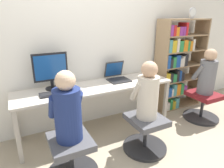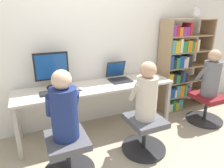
{
  "view_description": "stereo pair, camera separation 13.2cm",
  "coord_description": "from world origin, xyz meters",
  "px_view_note": "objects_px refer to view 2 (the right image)",
  "views": [
    {
      "loc": [
        -1.0,
        -2.15,
        1.65
      ],
      "look_at": [
        0.14,
        0.08,
        0.78
      ],
      "focal_mm": 32.0,
      "sensor_mm": 36.0,
      "label": 1
    },
    {
      "loc": [
        -0.88,
        -2.21,
        1.65
      ],
      "look_at": [
        0.14,
        0.08,
        0.78
      ],
      "focal_mm": 32.0,
      "sensor_mm": 36.0,
      "label": 2
    }
  ],
  "objects_px": {
    "office_chair_side": "(206,107)",
    "person_near_shelf": "(211,75)",
    "desktop_monitor": "(52,69)",
    "office_chair_right": "(144,133)",
    "person_at_monitor": "(64,108)",
    "office_chair_left": "(68,155)",
    "person_at_laptop": "(147,93)",
    "laptop": "(119,76)",
    "keyboard": "(58,92)",
    "bookshelf": "(180,68)",
    "desk_clock": "(197,13)"
  },
  "relations": [
    {
      "from": "person_at_monitor",
      "to": "person_near_shelf",
      "type": "height_order",
      "value": "person_at_monitor"
    },
    {
      "from": "office_chair_left",
      "to": "person_at_monitor",
      "type": "height_order",
      "value": "person_at_monitor"
    },
    {
      "from": "person_at_laptop",
      "to": "desk_clock",
      "type": "relative_size",
      "value": 4.08
    },
    {
      "from": "office_chair_right",
      "to": "person_near_shelf",
      "type": "distance_m",
      "value": 1.44
    },
    {
      "from": "laptop",
      "to": "office_chair_side",
      "type": "distance_m",
      "value": 1.51
    },
    {
      "from": "office_chair_right",
      "to": "bookshelf",
      "type": "distance_m",
      "value": 1.51
    },
    {
      "from": "desktop_monitor",
      "to": "laptop",
      "type": "distance_m",
      "value": 0.98
    },
    {
      "from": "person_at_monitor",
      "to": "office_chair_side",
      "type": "height_order",
      "value": "person_at_monitor"
    },
    {
      "from": "laptop",
      "to": "person_at_laptop",
      "type": "height_order",
      "value": "person_at_laptop"
    },
    {
      "from": "laptop",
      "to": "keyboard",
      "type": "relative_size",
      "value": 0.78
    },
    {
      "from": "office_chair_side",
      "to": "office_chair_left",
      "type": "bearing_deg",
      "value": -173.82
    },
    {
      "from": "laptop",
      "to": "person_near_shelf",
      "type": "xyz_separation_m",
      "value": [
        1.3,
        -0.55,
        0.02
      ]
    },
    {
      "from": "person_near_shelf",
      "to": "office_chair_left",
      "type": "bearing_deg",
      "value": -173.69
    },
    {
      "from": "office_chair_left",
      "to": "keyboard",
      "type": "bearing_deg",
      "value": 86.36
    },
    {
      "from": "desktop_monitor",
      "to": "keyboard",
      "type": "relative_size",
      "value": 1.11
    },
    {
      "from": "desktop_monitor",
      "to": "office_chair_left",
      "type": "xyz_separation_m",
      "value": [
        -0.02,
        -0.85,
        -0.73
      ]
    },
    {
      "from": "keyboard",
      "to": "person_at_laptop",
      "type": "xyz_separation_m",
      "value": [
        0.93,
        -0.61,
        0.06
      ]
    },
    {
      "from": "keyboard",
      "to": "person_near_shelf",
      "type": "xyz_separation_m",
      "value": [
        2.24,
        -0.38,
        0.06
      ]
    },
    {
      "from": "bookshelf",
      "to": "person_at_monitor",
      "type": "bearing_deg",
      "value": -159.9
    },
    {
      "from": "keyboard",
      "to": "person_at_monitor",
      "type": "xyz_separation_m",
      "value": [
        -0.04,
        -0.63,
        0.06
      ]
    },
    {
      "from": "person_at_monitor",
      "to": "person_at_laptop",
      "type": "distance_m",
      "value": 0.97
    },
    {
      "from": "keyboard",
      "to": "office_chair_right",
      "type": "relative_size",
      "value": 0.77
    },
    {
      "from": "desktop_monitor",
      "to": "desk_clock",
      "type": "relative_size",
      "value": 2.8
    },
    {
      "from": "office_chair_right",
      "to": "person_at_monitor",
      "type": "height_order",
      "value": "person_at_monitor"
    },
    {
      "from": "office_chair_left",
      "to": "desk_clock",
      "type": "xyz_separation_m",
      "value": [
        2.31,
        0.72,
        1.45
      ]
    },
    {
      "from": "person_at_laptop",
      "to": "person_near_shelf",
      "type": "height_order",
      "value": "person_near_shelf"
    },
    {
      "from": "desktop_monitor",
      "to": "office_chair_side",
      "type": "height_order",
      "value": "desktop_monitor"
    },
    {
      "from": "desktop_monitor",
      "to": "person_at_monitor",
      "type": "xyz_separation_m",
      "value": [
        -0.02,
        -0.84,
        -0.19
      ]
    },
    {
      "from": "keyboard",
      "to": "person_near_shelf",
      "type": "distance_m",
      "value": 2.27
    },
    {
      "from": "desk_clock",
      "to": "office_chair_side",
      "type": "xyz_separation_m",
      "value": [
        -0.03,
        -0.47,
        -1.45
      ]
    },
    {
      "from": "desktop_monitor",
      "to": "person_near_shelf",
      "type": "height_order",
      "value": "desktop_monitor"
    },
    {
      "from": "desktop_monitor",
      "to": "office_chair_right",
      "type": "xyz_separation_m",
      "value": [
        0.95,
        -0.83,
        -0.73
      ]
    },
    {
      "from": "bookshelf",
      "to": "office_chair_left",
      "type": "bearing_deg",
      "value": -159.78
    },
    {
      "from": "laptop",
      "to": "person_at_monitor",
      "type": "relative_size",
      "value": 0.47
    },
    {
      "from": "keyboard",
      "to": "person_at_laptop",
      "type": "height_order",
      "value": "person_at_laptop"
    },
    {
      "from": "office_chair_left",
      "to": "person_at_laptop",
      "type": "distance_m",
      "value": 1.11
    },
    {
      "from": "desk_clock",
      "to": "person_at_monitor",
      "type": "bearing_deg",
      "value": -162.88
    },
    {
      "from": "office_chair_side",
      "to": "person_near_shelf",
      "type": "xyz_separation_m",
      "value": [
        0.0,
        0.01,
        0.55
      ]
    },
    {
      "from": "person_at_laptop",
      "to": "office_chair_side",
      "type": "distance_m",
      "value": 1.44
    },
    {
      "from": "desk_clock",
      "to": "office_chair_left",
      "type": "bearing_deg",
      "value": -162.76
    },
    {
      "from": "desktop_monitor",
      "to": "office_chair_left",
      "type": "bearing_deg",
      "value": -91.43
    },
    {
      "from": "office_chair_left",
      "to": "office_chair_side",
      "type": "bearing_deg",
      "value": 6.18
    },
    {
      "from": "desktop_monitor",
      "to": "desk_clock",
      "type": "distance_m",
      "value": 2.4
    },
    {
      "from": "keyboard",
      "to": "office_chair_side",
      "type": "bearing_deg",
      "value": -9.83
    },
    {
      "from": "desktop_monitor",
      "to": "laptop",
      "type": "bearing_deg",
      "value": -2.92
    },
    {
      "from": "office_chair_right",
      "to": "person_at_laptop",
      "type": "distance_m",
      "value": 0.54
    },
    {
      "from": "laptop",
      "to": "person_at_laptop",
      "type": "relative_size",
      "value": 0.48
    },
    {
      "from": "person_at_laptop",
      "to": "desktop_monitor",
      "type": "bearing_deg",
      "value": 138.87
    },
    {
      "from": "person_at_laptop",
      "to": "office_chair_left",
      "type": "bearing_deg",
      "value": -178.66
    },
    {
      "from": "person_near_shelf",
      "to": "office_chair_side",
      "type": "bearing_deg",
      "value": -90.0
    }
  ]
}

